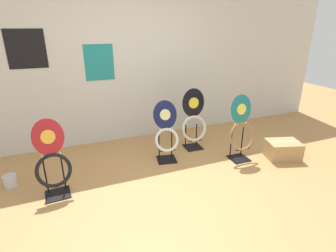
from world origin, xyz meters
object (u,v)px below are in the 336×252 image
at_px(paint_can, 10,180).
at_px(toilet_seat_display_navy_moon, 166,132).
at_px(toilet_seat_display_teal_sax, 241,129).
at_px(storage_box, 283,150).
at_px(toilet_seat_display_crimson_swirl, 52,161).
at_px(toilet_seat_display_jazz_black, 194,121).

bearing_deg(paint_can, toilet_seat_display_navy_moon, -1.42).
xyz_separation_m(toilet_seat_display_teal_sax, storage_box, (0.64, -0.23, -0.35)).
relative_size(toilet_seat_display_navy_moon, toilet_seat_display_teal_sax, 0.90).
bearing_deg(toilet_seat_display_crimson_swirl, toilet_seat_display_teal_sax, -1.82).
height_order(toilet_seat_display_teal_sax, paint_can, toilet_seat_display_teal_sax).
xyz_separation_m(toilet_seat_display_jazz_black, storage_box, (1.10, -0.84, -0.33)).
bearing_deg(toilet_seat_display_teal_sax, paint_can, 171.62).
xyz_separation_m(toilet_seat_display_crimson_swirl, toilet_seat_display_teal_sax, (2.56, -0.08, 0.04)).
distance_m(toilet_seat_display_navy_moon, toilet_seat_display_teal_sax, 1.10).
xyz_separation_m(toilet_seat_display_crimson_swirl, paint_can, (-0.54, 0.38, -0.36)).
bearing_deg(toilet_seat_display_navy_moon, toilet_seat_display_crimson_swirl, -168.12).
distance_m(toilet_seat_display_teal_sax, storage_box, 0.76).
bearing_deg(toilet_seat_display_navy_moon, paint_can, 178.58).
height_order(toilet_seat_display_teal_sax, storage_box, toilet_seat_display_teal_sax).
xyz_separation_m(toilet_seat_display_jazz_black, paint_can, (-2.64, -0.15, -0.38)).
height_order(toilet_seat_display_crimson_swirl, storage_box, toilet_seat_display_crimson_swirl).
height_order(toilet_seat_display_crimson_swirl, toilet_seat_display_jazz_black, toilet_seat_display_jazz_black).
bearing_deg(paint_can, toilet_seat_display_jazz_black, 3.32).
distance_m(paint_can, storage_box, 3.80).
bearing_deg(toilet_seat_display_crimson_swirl, storage_box, -5.53).
xyz_separation_m(toilet_seat_display_navy_moon, toilet_seat_display_teal_sax, (1.02, -0.41, 0.03)).
distance_m(toilet_seat_display_jazz_black, toilet_seat_display_teal_sax, 0.77).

